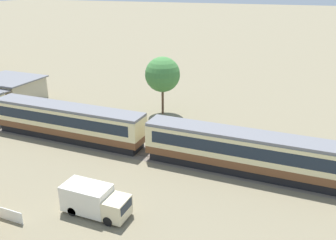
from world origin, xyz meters
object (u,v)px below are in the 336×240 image
(station_building, at_px, (10,89))
(delivery_truck_cream, at_px, (94,200))
(yard_tree_1, at_px, (163,75))
(passenger_train, at_px, (149,134))

(station_building, height_order, delivery_truck_cream, station_building)
(station_building, relative_size, delivery_truck_cream, 1.66)
(delivery_truck_cream, bearing_deg, yard_tree_1, 100.11)
(delivery_truck_cream, distance_m, yard_tree_1, 24.74)
(passenger_train, xyz_separation_m, yard_tree_1, (-3.71, 12.46, 3.42))
(station_building, height_order, yard_tree_1, yard_tree_1)
(yard_tree_1, bearing_deg, passenger_train, -73.44)
(passenger_train, bearing_deg, delivery_truck_cream, -87.19)
(station_building, distance_m, delivery_truck_cream, 35.39)
(passenger_train, bearing_deg, yard_tree_1, 106.56)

